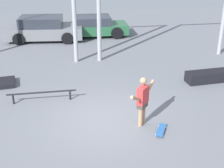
{
  "coord_description": "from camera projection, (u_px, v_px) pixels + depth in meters",
  "views": [
    {
      "loc": [
        -1.13,
        -8.74,
        5.22
      ],
      "look_at": [
        0.46,
        1.15,
        0.73
      ],
      "focal_mm": 50.0,
      "sensor_mm": 36.0,
      "label": 1
    }
  ],
  "objects": [
    {
      "name": "ground_plane",
      "position": [
        104.0,
        119.0,
        10.18
      ],
      "size": [
        36.0,
        36.0,
        0.0
      ],
      "primitive_type": "plane",
      "color": "slate"
    },
    {
      "name": "skateboarder",
      "position": [
        143.0,
        99.0,
        9.54
      ],
      "size": [
        1.04,
        1.15,
        1.61
      ],
      "rotation": [
        0.0,
        0.0,
        0.84
      ],
      "color": "tan",
      "rests_on": "ground_plane"
    },
    {
      "name": "skateboard",
      "position": [
        161.0,
        130.0,
        9.48
      ],
      "size": [
        0.53,
        0.77,
        0.08
      ],
      "rotation": [
        0.0,
        0.0,
        1.1
      ],
      "color": "#2D66B2",
      "rests_on": "ground_plane"
    },
    {
      "name": "grind_box",
      "position": [
        210.0,
        76.0,
        12.93
      ],
      "size": [
        2.04,
        0.79,
        0.44
      ],
      "primitive_type": "cube",
      "rotation": [
        0.0,
        0.0,
        0.08
      ],
      "color": "black",
      "rests_on": "ground_plane"
    },
    {
      "name": "grind_rail",
      "position": [
        42.0,
        94.0,
        11.2
      ],
      "size": [
        2.46,
        0.09,
        0.4
      ],
      "rotation": [
        0.0,
        0.0,
        0.01
      ],
      "color": "black",
      "rests_on": "ground_plane"
    },
    {
      "name": "parked_car_grey",
      "position": [
        44.0,
        29.0,
        18.3
      ],
      "size": [
        4.55,
        2.27,
        1.41
      ],
      "rotation": [
        0.0,
        0.0,
        -0.09
      ],
      "color": "slate",
      "rests_on": "ground_plane"
    },
    {
      "name": "parked_car_green",
      "position": [
        94.0,
        26.0,
        19.19
      ],
      "size": [
        4.0,
        1.96,
        1.23
      ],
      "rotation": [
        0.0,
        0.0,
        -0.01
      ],
      "color": "#28603D",
      "rests_on": "ground_plane"
    }
  ]
}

